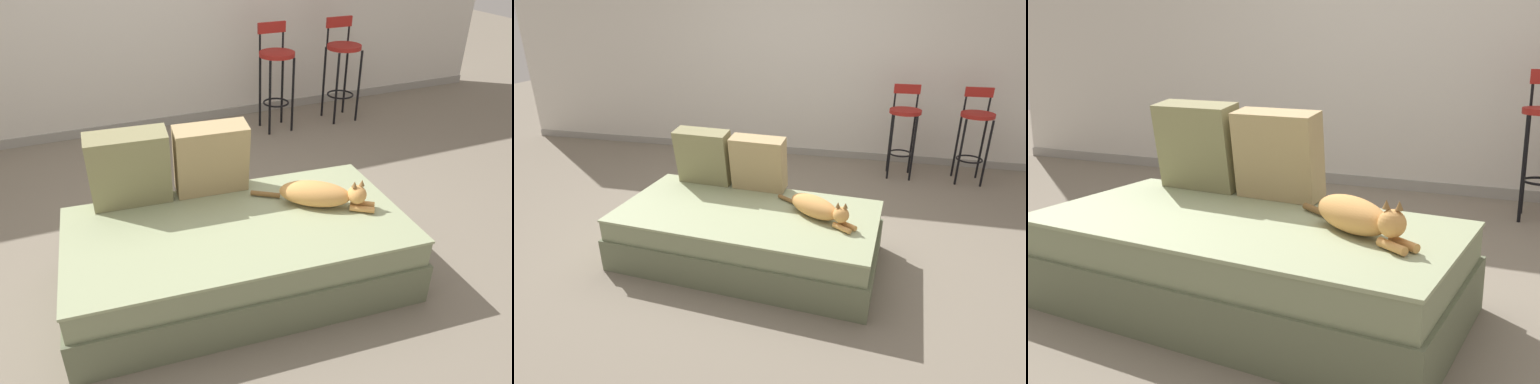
# 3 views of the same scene
# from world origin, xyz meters

# --- Properties ---
(ground_plane) EXTENTS (16.00, 16.00, 0.00)m
(ground_plane) POSITION_xyz_m (0.00, 0.00, 0.00)
(ground_plane) COLOR slate
(ground_plane) RESTS_ON ground
(wall_baseboard_trim) EXTENTS (8.00, 0.02, 0.09)m
(wall_baseboard_trim) POSITION_xyz_m (0.00, 2.20, 0.04)
(wall_baseboard_trim) COLOR gray
(wall_baseboard_trim) RESTS_ON ground
(couch) EXTENTS (2.00, 1.14, 0.41)m
(couch) POSITION_xyz_m (0.00, -0.40, 0.21)
(couch) COLOR #636B50
(couch) RESTS_ON ground
(throw_pillow_corner) EXTENTS (0.47, 0.27, 0.47)m
(throw_pillow_corner) POSITION_xyz_m (-0.49, 0.04, 0.65)
(throw_pillow_corner) COLOR #847F56
(throw_pillow_corner) RESTS_ON couch
(throw_pillow_middle) EXTENTS (0.45, 0.25, 0.45)m
(throw_pillow_middle) POSITION_xyz_m (-0.02, -0.00, 0.64)
(throw_pillow_middle) COLOR tan
(throw_pillow_middle) RESTS_ON couch
(cat) EXTENTS (0.63, 0.49, 0.19)m
(cat) POSITION_xyz_m (0.52, -0.39, 0.49)
(cat) COLOR tan
(cat) RESTS_ON couch
(bar_stool_near_window) EXTENTS (0.34, 0.34, 1.02)m
(bar_stool_near_window) POSITION_xyz_m (1.19, 1.71, 0.63)
(bar_stool_near_window) COLOR black
(bar_stool_near_window) RESTS_ON ground
(bar_stool_by_doorway) EXTENTS (0.34, 0.34, 1.01)m
(bar_stool_by_doorway) POSITION_xyz_m (1.92, 1.71, 0.62)
(bar_stool_by_doorway) COLOR black
(bar_stool_by_doorway) RESTS_ON ground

